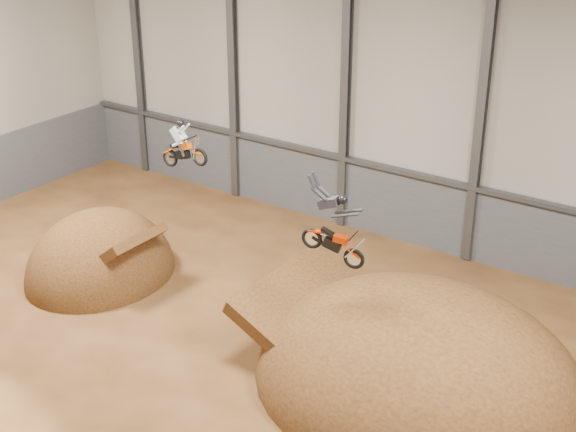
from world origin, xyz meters
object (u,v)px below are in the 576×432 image
Objects in this scene: fmx_rider_a at (185,142)px; takeoff_ramp at (102,275)px; landing_ramp at (416,385)px; fmx_rider_b at (331,222)px.

takeoff_ramp is at bearing -173.17° from fmx_rider_a.
fmx_rider_a reaches higher than takeoff_ramp.
fmx_rider_b is (-2.64, -1.69, 6.22)m from landing_ramp.
takeoff_ramp is 3.12× the size of fmx_rider_a.
fmx_rider_b is at bearing -14.51° from fmx_rider_a.
takeoff_ramp is 13.86m from fmx_rider_b.
takeoff_ramp is at bearing -177.43° from landing_ramp.
fmx_rider_b reaches higher than landing_ramp.
takeoff_ramp is 8.43m from fmx_rider_a.
fmx_rider_a is at bearing 8.53° from takeoff_ramp.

